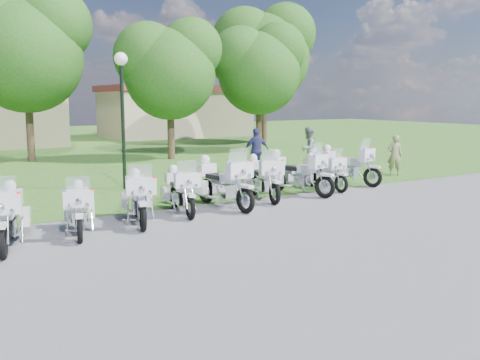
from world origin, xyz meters
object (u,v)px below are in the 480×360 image
motorcycle_4 (221,182)px  motorcycle_0 (8,215)px  bystander_a (395,155)px  motorcycle_1 (79,208)px  bystander_c (257,151)px  motorcycle_2 (138,197)px  motorcycle_8 (346,165)px  motorcycle_3 (180,190)px  motorcycle_7 (323,171)px  bystander_b (308,149)px  motorcycle_5 (262,177)px  lamp_post (122,88)px  motorcycle_6 (296,172)px

motorcycle_4 → motorcycle_0: bearing=5.3°
bystander_a → motorcycle_1: bearing=51.7°
motorcycle_0 → bystander_c: 12.47m
motorcycle_2 → motorcycle_8: (8.56, 1.87, 0.06)m
motorcycle_3 → bystander_a: bystander_a is taller
motorcycle_3 → motorcycle_4: motorcycle_4 is taller
bystander_c → motorcycle_3: bearing=53.9°
motorcycle_7 → bystander_a: size_ratio=1.33×
motorcycle_8 → bystander_b: bearing=-125.7°
motorcycle_2 → bystander_c: (7.42, 6.02, 0.28)m
bystander_b → motorcycle_5: bearing=19.5°
lamp_post → bystander_b: lamp_post is taller
motorcycle_4 → motorcycle_5: (1.68, 0.46, -0.05)m
motorcycle_1 → motorcycle_7: (8.73, 1.84, 0.02)m
motorcycle_5 → motorcycle_3: bearing=21.9°
motorcycle_2 → bystander_c: 9.56m
motorcycle_6 → motorcycle_7: motorcycle_6 is taller
motorcycle_4 → lamp_post: 5.31m
motorcycle_1 → motorcycle_7: bearing=-153.6°
motorcycle_0 → motorcycle_2: bearing=-153.8°
motorcycle_5 → motorcycle_4: bearing=26.9°
motorcycle_1 → lamp_post: bearing=-104.3°
motorcycle_0 → bystander_c: bystander_c is taller
motorcycle_4 → bystander_a: bearing=-174.9°
motorcycle_0 → motorcycle_5: bearing=-152.9°
motorcycle_4 → lamp_post: size_ratio=0.57×
motorcycle_5 → bystander_a: size_ratio=1.47×
motorcycle_4 → motorcycle_5: 1.75m
motorcycle_2 → lamp_post: bearing=-90.6°
motorcycle_5 → motorcycle_6: (1.39, 0.10, 0.04)m
motorcycle_4 → motorcycle_7: bearing=-175.8°
motorcycle_2 → bystander_a: (11.76, 2.54, 0.16)m
motorcycle_0 → motorcycle_2: motorcycle_0 is taller
motorcycle_0 → motorcycle_3: size_ratio=1.04×
motorcycle_8 → motorcycle_3: bearing=-7.9°
motorcycle_0 → bystander_b: bearing=-140.3°
lamp_post → motorcycle_4: bearing=-73.1°
motorcycle_8 → lamp_post: lamp_post is taller
motorcycle_0 → motorcycle_4: 5.95m
motorcycle_4 → bystander_c: bearing=-137.9°
bystander_a → motorcycle_4: bearing=51.5°
motorcycle_6 → motorcycle_8: bearing=175.0°
motorcycle_3 → motorcycle_6: motorcycle_6 is taller
motorcycle_4 → motorcycle_7: (4.47, 0.89, -0.12)m
motorcycle_6 → bystander_b: bystander_b is taller
motorcycle_4 → motorcycle_8: bearing=-174.7°
motorcycle_4 → bystander_a: 9.26m
motorcycle_8 → bystander_c: size_ratio=1.31×
bystander_a → motorcycle_8: bearing=51.2°
motorcycle_1 → bystander_b: 12.61m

